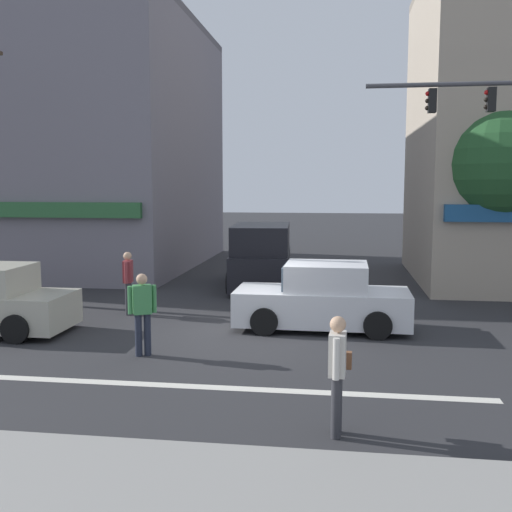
{
  "coord_description": "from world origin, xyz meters",
  "views": [
    {
      "loc": [
        1.9,
        -13.12,
        3.42
      ],
      "look_at": [
        -0.22,
        2.0,
        1.6
      ],
      "focal_mm": 42.0,
      "sensor_mm": 36.0,
      "label": 1
    }
  ],
  "objects_px": {
    "sedan_waiting_far": "(323,299)",
    "pedestrian_far_side": "(142,309)",
    "van_crossing_rightbound": "(262,257)",
    "pedestrian_mid_crossing": "(128,279)",
    "street_tree": "(499,166)",
    "pedestrian_foreground_with_bag": "(338,368)"
  },
  "relations": [
    {
      "from": "street_tree",
      "to": "van_crossing_rightbound",
      "type": "relative_size",
      "value": 1.21
    },
    {
      "from": "van_crossing_rightbound",
      "to": "pedestrian_mid_crossing",
      "type": "relative_size",
      "value": 2.82
    },
    {
      "from": "street_tree",
      "to": "sedan_waiting_far",
      "type": "xyz_separation_m",
      "value": [
        -5.07,
        -4.86,
        -3.28
      ]
    },
    {
      "from": "street_tree",
      "to": "sedan_waiting_far",
      "type": "bearing_deg",
      "value": -136.25
    },
    {
      "from": "sedan_waiting_far",
      "to": "pedestrian_foreground_with_bag",
      "type": "relative_size",
      "value": 2.47
    },
    {
      "from": "van_crossing_rightbound",
      "to": "pedestrian_far_side",
      "type": "bearing_deg",
      "value": -98.87
    },
    {
      "from": "pedestrian_foreground_with_bag",
      "to": "pedestrian_mid_crossing",
      "type": "relative_size",
      "value": 1.0
    },
    {
      "from": "van_crossing_rightbound",
      "to": "pedestrian_mid_crossing",
      "type": "height_order",
      "value": "van_crossing_rightbound"
    },
    {
      "from": "van_crossing_rightbound",
      "to": "sedan_waiting_far",
      "type": "bearing_deg",
      "value": -68.64
    },
    {
      "from": "pedestrian_mid_crossing",
      "to": "pedestrian_far_side",
      "type": "height_order",
      "value": "same"
    },
    {
      "from": "street_tree",
      "to": "pedestrian_far_side",
      "type": "height_order",
      "value": "street_tree"
    },
    {
      "from": "pedestrian_mid_crossing",
      "to": "street_tree",
      "type": "bearing_deg",
      "value": 21.28
    },
    {
      "from": "van_crossing_rightbound",
      "to": "pedestrian_mid_crossing",
      "type": "xyz_separation_m",
      "value": [
        -2.94,
        -4.73,
        -0.06
      ]
    },
    {
      "from": "van_crossing_rightbound",
      "to": "pedestrian_far_side",
      "type": "relative_size",
      "value": 2.82
    },
    {
      "from": "sedan_waiting_far",
      "to": "pedestrian_far_side",
      "type": "bearing_deg",
      "value": -141.51
    },
    {
      "from": "street_tree",
      "to": "van_crossing_rightbound",
      "type": "xyz_separation_m",
      "value": [
        -7.27,
        0.76,
        -2.98
      ]
    },
    {
      "from": "pedestrian_far_side",
      "to": "van_crossing_rightbound",
      "type": "bearing_deg",
      "value": 81.13
    },
    {
      "from": "sedan_waiting_far",
      "to": "pedestrian_mid_crossing",
      "type": "xyz_separation_m",
      "value": [
        -5.14,
        0.88,
        0.24
      ]
    },
    {
      "from": "pedestrian_far_side",
      "to": "street_tree",
      "type": "bearing_deg",
      "value": 41.7
    },
    {
      "from": "pedestrian_far_side",
      "to": "pedestrian_foreground_with_bag",
      "type": "bearing_deg",
      "value": -40.7
    },
    {
      "from": "pedestrian_mid_crossing",
      "to": "sedan_waiting_far",
      "type": "bearing_deg",
      "value": -9.71
    },
    {
      "from": "street_tree",
      "to": "pedestrian_foreground_with_bag",
      "type": "distance_m",
      "value": 12.33
    }
  ]
}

